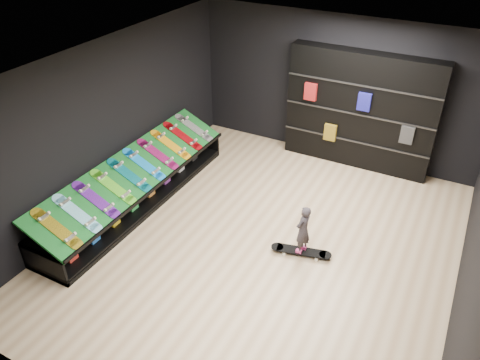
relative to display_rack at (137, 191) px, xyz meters
The scene contains 20 objects.
floor 2.56m from the display_rack, ahead, with size 6.00×7.00×0.01m, color #CBB089.
ceiling 3.75m from the display_rack, ahead, with size 6.00×7.00×0.01m, color white.
wall_back 4.51m from the display_rack, 53.92° to the left, with size 6.00×0.02×3.00m, color black.
wall_front 4.51m from the display_rack, 53.92° to the right, with size 6.00×0.02×3.00m, color black.
wall_left 1.33m from the display_rack, behind, with size 0.02×7.00×3.00m, color black.
display_rack is the anchor object (origin of this frame).
turf_ramp 0.46m from the display_rack, ahead, with size 1.00×4.50×0.04m, color #0D5219.
back_shelving 4.67m from the display_rack, 46.60° to the left, with size 3.00×0.35×2.40m, color black.
floor_skateboard 3.25m from the display_rack, ahead, with size 0.98×0.22×0.09m, color black, non-canonical shape.
child 3.24m from the display_rack, ahead, with size 0.19×0.14×0.51m, color black.
display_board_0 1.96m from the display_rack, 88.11° to the right, with size 0.98×0.22×0.09m, color yellow, non-canonical shape.
display_board_1 1.56m from the display_rack, 87.57° to the right, with size 0.98×0.22×0.09m, color #0CB2E5, non-canonical shape.
display_board_2 1.16m from the display_rack, 86.60° to the right, with size 0.98×0.22×0.09m, color purple, non-canonical shape.
display_board_3 0.80m from the display_rack, 84.35° to the right, with size 0.98×0.22×0.09m, color green, non-canonical shape.
display_board_4 0.54m from the display_rack, 73.46° to the right, with size 0.98×0.22×0.09m, color #0C8C99, non-canonical shape.
display_board_5 0.54m from the display_rack, 73.46° to the left, with size 0.98×0.22×0.09m, color blue, non-canonical shape.
display_board_6 0.80m from the display_rack, 84.35° to the left, with size 0.98×0.22×0.09m, color #E5198C, non-canonical shape.
display_board_7 1.16m from the display_rack, 86.60° to the left, with size 0.98×0.22×0.09m, color orange, non-canonical shape.
display_board_8 1.56m from the display_rack, 87.57° to the left, with size 0.98×0.22×0.09m, color red, non-canonical shape.
display_board_9 1.96m from the display_rack, 88.11° to the left, with size 0.98×0.22×0.09m, color black, non-canonical shape.
Camera 1 is at (2.48, -5.46, 5.12)m, focal length 35.00 mm.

